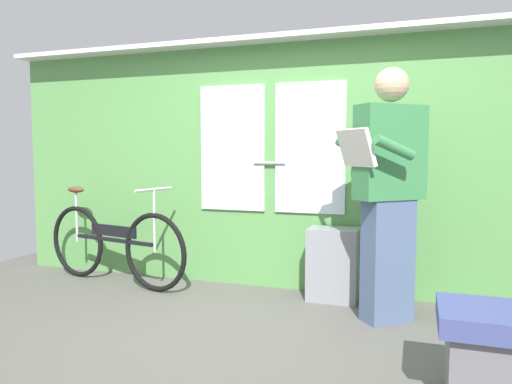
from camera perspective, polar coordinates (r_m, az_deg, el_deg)
The scene contains 5 objects.
ground_plane at distance 3.20m, azimuth -1.17°, elevation -17.44°, with size 6.57×4.03×0.04m, color #56544F.
train_door_wall at distance 4.12m, azimuth 4.45°, elevation 3.86°, with size 5.57×0.28×2.16m.
bicycle_near_door at distance 4.53m, azimuth -16.71°, elevation -5.94°, with size 1.64×0.51×0.89m.
passenger_reading_newspaper at distance 3.43m, azimuth 15.53°, elevation 0.34°, with size 0.64×0.62×1.77m.
trash_bin_by_wall at distance 3.94m, azimuth 9.21°, elevation -8.50°, with size 0.40×0.28×0.58m, color gray.
Camera 1 is at (1.01, -2.79, 1.19)m, focal length 33.47 mm.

